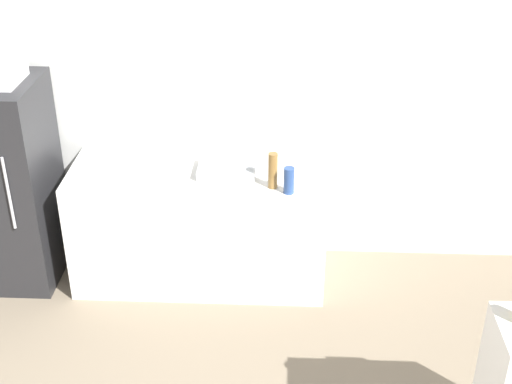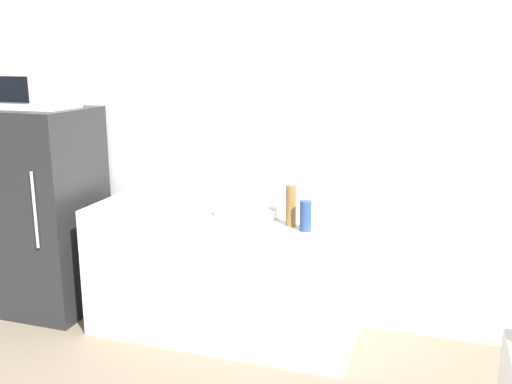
# 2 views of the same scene
# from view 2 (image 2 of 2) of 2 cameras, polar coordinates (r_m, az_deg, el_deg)

# --- Properties ---
(wall_back) EXTENTS (8.00, 0.06, 2.60)m
(wall_back) POSITION_cam_2_polar(r_m,az_deg,el_deg) (4.02, -3.49, 5.93)
(wall_back) COLOR silver
(wall_back) RESTS_ON ground_plane
(refrigerator) EXTENTS (0.67, 0.67, 1.47)m
(refrigerator) POSITION_cam_2_polar(r_m,az_deg,el_deg) (4.38, -20.22, -1.80)
(refrigerator) COLOR #232326
(refrigerator) RESTS_ON ground_plane
(microwave) EXTENTS (0.50, 0.36, 0.28)m
(microwave) POSITION_cam_2_polar(r_m,az_deg,el_deg) (4.24, -21.21, 9.68)
(microwave) COLOR white
(microwave) RESTS_ON refrigerator
(counter) EXTENTS (1.74, 0.69, 0.86)m
(counter) POSITION_cam_2_polar(r_m,az_deg,el_deg) (3.83, -3.27, -7.94)
(counter) COLOR silver
(counter) RESTS_ON ground_plane
(sink_basin) EXTENTS (0.38, 0.28, 0.06)m
(sink_basin) POSITION_cam_2_polar(r_m,az_deg,el_deg) (3.59, -0.56, -1.66)
(sink_basin) COLOR #9EA3A8
(sink_basin) RESTS_ON counter
(bottle_tall) EXTENTS (0.06, 0.06, 0.24)m
(bottle_tall) POSITION_cam_2_polar(r_m,az_deg,el_deg) (3.30, 3.51, -1.39)
(bottle_tall) COLOR olive
(bottle_tall) RESTS_ON counter
(bottle_short) EXTENTS (0.07, 0.07, 0.18)m
(bottle_short) POSITION_cam_2_polar(r_m,az_deg,el_deg) (3.22, 4.98, -2.39)
(bottle_short) COLOR #2D4C8C
(bottle_short) RESTS_ON counter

